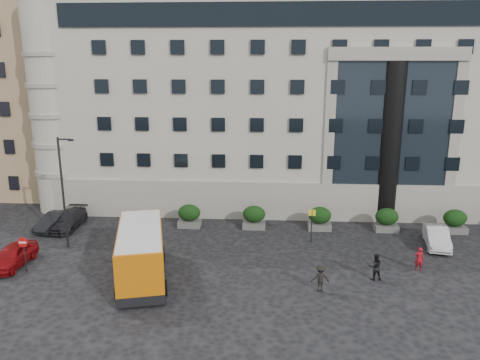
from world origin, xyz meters
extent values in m
plane|color=black|center=(0.00, 0.00, 0.00)|extent=(120.00, 120.00, 0.00)
cube|color=#A7A093|center=(6.00, 22.00, 9.00)|extent=(44.00, 24.00, 18.00)
cylinder|color=black|center=(12.00, 10.30, 6.50)|extent=(1.80, 1.80, 13.00)
cube|color=#927E55|center=(-24.00, 20.00, 10.00)|extent=(14.00, 14.00, 20.00)
cube|color=brown|center=(-27.00, 38.00, 11.00)|extent=(13.00, 13.00, 22.00)
cube|color=#525250|center=(-4.00, 7.80, 0.25)|extent=(1.80, 1.20, 0.50)
ellipsoid|color=black|center=(-4.00, 7.80, 1.17)|extent=(1.80, 1.26, 1.34)
cube|color=#525250|center=(1.20, 7.80, 0.25)|extent=(1.80, 1.20, 0.50)
ellipsoid|color=black|center=(1.20, 7.80, 1.17)|extent=(1.80, 1.26, 1.34)
cube|color=#525250|center=(6.40, 7.80, 0.25)|extent=(1.80, 1.20, 0.50)
ellipsoid|color=black|center=(6.40, 7.80, 1.17)|extent=(1.80, 1.26, 1.34)
cube|color=#525250|center=(11.60, 7.80, 0.25)|extent=(1.80, 1.20, 0.50)
ellipsoid|color=black|center=(11.60, 7.80, 1.17)|extent=(1.80, 1.26, 1.34)
cube|color=#525250|center=(16.80, 7.80, 0.25)|extent=(1.80, 1.20, 0.50)
ellipsoid|color=black|center=(16.80, 7.80, 1.17)|extent=(1.80, 1.26, 1.34)
cylinder|color=#262628|center=(-12.00, 3.00, 4.00)|extent=(0.16, 0.16, 8.00)
cylinder|color=#262628|center=(-11.55, 3.00, 7.85)|extent=(0.90, 0.12, 0.12)
cube|color=black|center=(-11.10, 3.00, 7.80)|extent=(0.35, 0.18, 0.14)
cylinder|color=#262628|center=(5.50, 5.00, 1.25)|extent=(0.08, 0.08, 2.50)
cube|color=yellow|center=(5.50, 5.00, 2.30)|extent=(0.50, 0.06, 0.45)
cylinder|color=#262628|center=(-13.00, -1.00, 1.10)|extent=(0.08, 0.08, 2.20)
cylinder|color=red|center=(-13.00, -1.06, 2.00)|extent=(0.64, 0.05, 0.64)
cube|color=white|center=(-13.00, -1.10, 2.00)|extent=(0.45, 0.04, 0.10)
cube|color=#C96509|center=(-5.40, -1.46, 1.85)|extent=(4.39, 8.02, 2.60)
cube|color=black|center=(-5.40, -1.46, 0.45)|extent=(4.44, 8.07, 0.55)
cube|color=black|center=(-5.40, -1.46, 2.12)|extent=(4.04, 6.41, 1.14)
cube|color=silver|center=(-5.40, -1.46, 3.10)|extent=(4.17, 7.62, 0.18)
cylinder|color=black|center=(-6.07, -4.14, 0.45)|extent=(0.49, 0.94, 0.90)
cylinder|color=black|center=(-3.54, -3.50, 0.45)|extent=(0.49, 0.94, 0.90)
cylinder|color=black|center=(-7.26, 0.59, 0.45)|extent=(0.49, 0.94, 0.90)
cylinder|color=black|center=(-4.73, 1.22, 0.45)|extent=(0.49, 0.94, 0.90)
cube|color=maroon|center=(-13.41, 16.27, 1.72)|extent=(3.47, 4.51, 2.77)
cube|color=maroon|center=(-12.69, 13.48, 1.28)|extent=(2.81, 2.33, 1.89)
cube|color=black|center=(-12.49, 12.73, 1.66)|extent=(2.07, 0.64, 0.89)
cylinder|color=black|center=(-13.90, 13.28, 0.47)|extent=(0.51, 0.97, 0.93)
cylinder|color=black|center=(-11.54, 13.90, 0.47)|extent=(0.51, 0.97, 0.93)
cylinder|color=black|center=(-14.82, 16.83, 0.47)|extent=(0.51, 0.97, 0.93)
cylinder|color=black|center=(-12.45, 17.44, 0.47)|extent=(0.51, 0.97, 0.93)
imported|color=maroon|center=(-14.25, -0.25, 0.71)|extent=(1.83, 4.25, 1.43)
imported|color=black|center=(-14.61, 6.61, 0.65)|extent=(1.99, 4.09, 1.29)
imported|color=black|center=(-13.63, 6.91, 0.66)|extent=(1.89, 4.59, 1.33)
imported|color=black|center=(-12.15, 13.79, 0.67)|extent=(2.77, 5.05, 1.34)
imported|color=silver|center=(14.47, 4.87, 0.70)|extent=(2.20, 4.45, 1.40)
imported|color=maroon|center=(11.97, 0.73, 0.77)|extent=(0.62, 0.46, 1.55)
imported|color=black|center=(8.87, -0.79, 0.85)|extent=(0.90, 0.74, 1.69)
imported|color=black|center=(5.39, -2.43, 0.81)|extent=(1.09, 0.67, 1.63)
camera|label=1|loc=(2.27, -27.47, 13.12)|focal=35.00mm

